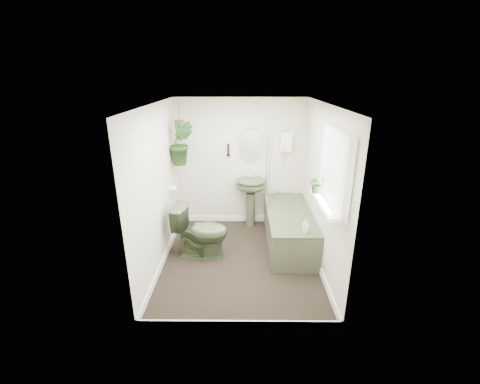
{
  "coord_description": "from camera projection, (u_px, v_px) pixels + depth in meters",
  "views": [
    {
      "loc": [
        0.03,
        -4.22,
        2.66
      ],
      "look_at": [
        0.0,
        0.15,
        1.05
      ],
      "focal_mm": 24.0,
      "sensor_mm": 36.0,
      "label": 1
    }
  ],
  "objects": [
    {
      "name": "bath_screen",
      "position": [
        268.0,
        162.0,
        5.36
      ],
      "size": [
        0.04,
        0.72,
        1.4
      ],
      "primitive_type": null,
      "color": "silver",
      "rests_on": "bathtub"
    },
    {
      "name": "hanging_pot",
      "position": [
        180.0,
        124.0,
        5.12
      ],
      "size": [
        0.16,
        0.16,
        0.12
      ],
      "primitive_type": "cylinder",
      "color": "#44372C",
      "rests_on": "ceiling"
    },
    {
      "name": "skirting",
      "position": [
        240.0,
        257.0,
        4.86
      ],
      "size": [
        2.3,
        2.8,
        0.1
      ],
      "primitive_type": "cube",
      "color": "white",
      "rests_on": "floor"
    },
    {
      "name": "floor",
      "position": [
        240.0,
        261.0,
        4.88
      ],
      "size": [
        2.3,
        2.8,
        0.02
      ],
      "primitive_type": "cube",
      "color": "black",
      "rests_on": "ground"
    },
    {
      "name": "sill_plant",
      "position": [
        317.0,
        184.0,
        4.03
      ],
      "size": [
        0.23,
        0.21,
        0.22
      ],
      "primitive_type": "imported",
      "rotation": [
        0.0,
        0.0,
        0.19
      ],
      "color": "black",
      "rests_on": "window_sill"
    },
    {
      "name": "hanging_plant",
      "position": [
        181.0,
        143.0,
        5.22
      ],
      "size": [
        0.44,
        0.37,
        0.73
      ],
      "primitive_type": "imported",
      "rotation": [
        0.0,
        0.0,
        0.12
      ],
      "color": "black",
      "rests_on": "ceiling"
    },
    {
      "name": "soap_bottle",
      "position": [
        306.0,
        226.0,
        4.46
      ],
      "size": [
        0.11,
        0.11,
        0.18
      ],
      "primitive_type": "imported",
      "rotation": [
        0.0,
        0.0,
        -0.34
      ],
      "color": "#362D2E",
      "rests_on": "bathtub"
    },
    {
      "name": "toilet",
      "position": [
        201.0,
        231.0,
        4.88
      ],
      "size": [
        0.86,
        0.56,
        0.83
      ],
      "primitive_type": "imported",
      "rotation": [
        0.0,
        0.0,
        1.45
      ],
      "color": "#3B482E",
      "rests_on": "floor"
    },
    {
      "name": "pedestal_sink",
      "position": [
        250.0,
        203.0,
        5.86
      ],
      "size": [
        0.6,
        0.54,
        0.9
      ],
      "primitive_type": null,
      "rotation": [
        0.0,
        0.0,
        -0.17
      ],
      "color": "#3B482E",
      "rests_on": "floor"
    },
    {
      "name": "wall_left",
      "position": [
        157.0,
        189.0,
        4.49
      ],
      "size": [
        0.02,
        2.8,
        2.3
      ],
      "primitive_type": "cube",
      "color": "silver",
      "rests_on": "ground"
    },
    {
      "name": "ceiling",
      "position": [
        240.0,
        103.0,
        4.08
      ],
      "size": [
        2.3,
        2.8,
        0.02
      ],
      "primitive_type": "cube",
      "color": "white",
      "rests_on": "ground"
    },
    {
      "name": "wall_sconce",
      "position": [
        228.0,
        150.0,
        5.67
      ],
      "size": [
        0.04,
        0.04,
        0.22
      ],
      "primitive_type": "cylinder",
      "color": "black",
      "rests_on": "wall_back"
    },
    {
      "name": "oval_mirror",
      "position": [
        251.0,
        144.0,
        5.65
      ],
      "size": [
        0.46,
        0.03,
        0.62
      ],
      "primitive_type": "ellipsoid",
      "color": "#B1A494",
      "rests_on": "wall_back"
    },
    {
      "name": "window_blinds",
      "position": [
        331.0,
        169.0,
        3.65
      ],
      "size": [
        0.01,
        0.86,
        0.76
      ],
      "primitive_type": "cube",
      "color": "white",
      "rests_on": "wall_right"
    },
    {
      "name": "bathtub",
      "position": [
        289.0,
        228.0,
        5.24
      ],
      "size": [
        0.72,
        1.72,
        0.58
      ],
      "primitive_type": null,
      "color": "#3B482E",
      "rests_on": "floor"
    },
    {
      "name": "toilet_roll_holder",
      "position": [
        173.0,
        189.0,
        5.23
      ],
      "size": [
        0.11,
        0.11,
        0.11
      ],
      "primitive_type": "cylinder",
      "rotation": [
        0.0,
        1.57,
        0.0
      ],
      "color": "white",
      "rests_on": "wall_left"
    },
    {
      "name": "window_sill",
      "position": [
        326.0,
        203.0,
        3.79
      ],
      "size": [
        0.18,
        1.0,
        0.04
      ],
      "primitive_type": "cube",
      "color": "white",
      "rests_on": "wall_right"
    },
    {
      "name": "shower_box",
      "position": [
        286.0,
        142.0,
        5.6
      ],
      "size": [
        0.2,
        0.1,
        0.35
      ],
      "primitive_type": "cube",
      "color": "white",
      "rests_on": "wall_back"
    },
    {
      "name": "wall_back",
      "position": [
        241.0,
        163.0,
        5.81
      ],
      "size": [
        2.3,
        0.02,
        2.3
      ],
      "primitive_type": "cube",
      "color": "silver",
      "rests_on": "ground"
    },
    {
      "name": "wall_right",
      "position": [
        323.0,
        189.0,
        4.47
      ],
      "size": [
        0.02,
        2.8,
        2.3
      ],
      "primitive_type": "cube",
      "color": "silver",
      "rests_on": "ground"
    },
    {
      "name": "window_recess",
      "position": [
        335.0,
        169.0,
        3.65
      ],
      "size": [
        0.08,
        1.0,
        0.9
      ],
      "primitive_type": "cube",
      "color": "white",
      "rests_on": "wall_right"
    },
    {
      "name": "wall_front",
      "position": [
        239.0,
        237.0,
        3.16
      ],
      "size": [
        2.3,
        0.02,
        2.3
      ],
      "primitive_type": "cube",
      "color": "silver",
      "rests_on": "ground"
    }
  ]
}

